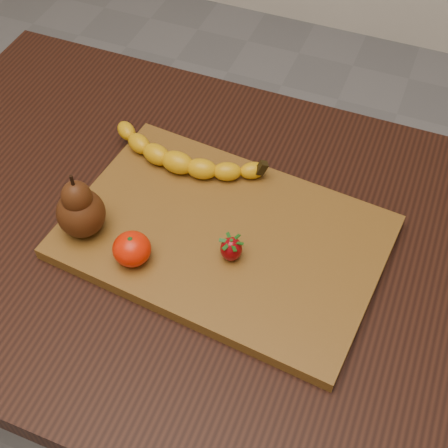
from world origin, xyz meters
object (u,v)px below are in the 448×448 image
at_px(pear, 78,204).
at_px(mandarin, 132,249).
at_px(table, 182,265).
at_px(cutting_board, 224,237).

xyz_separation_m(pear, mandarin, (0.09, -0.02, -0.03)).
relative_size(table, mandarin, 18.65).
distance_m(pear, mandarin, 0.10).
bearing_deg(mandarin, table, 73.22).
height_order(cutting_board, pear, pear).
height_order(table, mandarin, mandarin).
distance_m(cutting_board, pear, 0.21).
bearing_deg(pear, table, 30.12).
relative_size(cutting_board, pear, 4.16).
bearing_deg(cutting_board, mandarin, -132.75).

